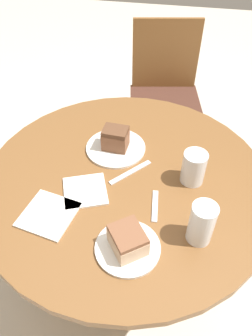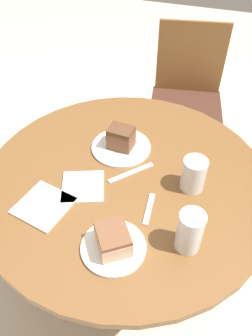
# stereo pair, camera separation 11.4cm
# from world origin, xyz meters

# --- Properties ---
(ground_plane) EXTENTS (8.00, 8.00, 0.00)m
(ground_plane) POSITION_xyz_m (0.00, 0.00, 0.00)
(ground_plane) COLOR beige
(table) EXTENTS (1.03, 1.03, 0.73)m
(table) POSITION_xyz_m (0.00, 0.00, 0.57)
(table) COLOR brown
(table) RESTS_ON ground_plane
(chair) EXTENTS (0.49, 0.49, 0.89)m
(chair) POSITION_xyz_m (0.06, 0.93, 0.48)
(chair) COLOR brown
(chair) RESTS_ON ground_plane
(plate_near) EXTENTS (0.23, 0.23, 0.01)m
(plate_near) POSITION_xyz_m (-0.07, 0.14, 0.73)
(plate_near) COLOR silver
(plate_near) RESTS_ON table
(plate_far) EXTENTS (0.19, 0.19, 0.01)m
(plate_far) POSITION_xyz_m (0.06, -0.29, 0.73)
(plate_far) COLOR silver
(plate_far) RESTS_ON table
(cake_slice_near) EXTENTS (0.10, 0.08, 0.09)m
(cake_slice_near) POSITION_xyz_m (-0.07, 0.14, 0.78)
(cake_slice_near) COLOR brown
(cake_slice_near) RESTS_ON plate_near
(cake_slice_far) EXTENTS (0.13, 0.13, 0.07)m
(cake_slice_far) POSITION_xyz_m (0.06, -0.29, 0.77)
(cake_slice_far) COLOR beige
(cake_slice_far) RESTS_ON plate_far
(glass_lemonade) EXTENTS (0.08, 0.08, 0.14)m
(glass_lemonade) POSITION_xyz_m (0.26, -0.21, 0.79)
(glass_lemonade) COLOR silver
(glass_lemonade) RESTS_ON table
(glass_water) EXTENTS (0.08, 0.08, 0.12)m
(glass_water) POSITION_xyz_m (0.23, 0.03, 0.78)
(glass_water) COLOR silver
(glass_water) RESTS_ON table
(napkin_stack) EXTENTS (0.19, 0.19, 0.01)m
(napkin_stack) POSITION_xyz_m (-0.21, -0.22, 0.73)
(napkin_stack) COLOR silver
(napkin_stack) RESTS_ON table
(fork) EXTENTS (0.13, 0.15, 0.00)m
(fork) POSITION_xyz_m (0.01, 0.02, 0.73)
(fork) COLOR silver
(fork) RESTS_ON table
(spoon) EXTENTS (0.03, 0.13, 0.00)m
(spoon) POSITION_xyz_m (0.12, -0.12, 0.73)
(spoon) COLOR silver
(spoon) RESTS_ON table
(napkin_side) EXTENTS (0.19, 0.19, 0.01)m
(napkin_side) POSITION_xyz_m (-0.12, -0.10, 0.73)
(napkin_side) COLOR silver
(napkin_side) RESTS_ON table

